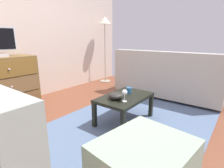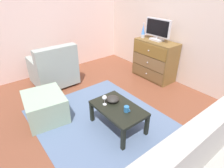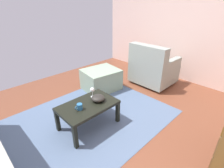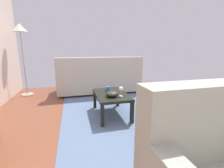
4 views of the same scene
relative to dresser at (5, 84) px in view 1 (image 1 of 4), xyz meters
The scene contains 11 objects.
ground_plane 1.84m from the dresser, 71.87° to the right, with size 5.31×4.49×0.05m, color brown.
wall_accent_rear 1.07m from the dresser, 29.30° to the left, with size 5.31×0.12×2.59m, color beige.
area_rug 2.09m from the dresser, 68.28° to the right, with size 2.60×1.90×0.01m, color slate.
dresser is the anchor object (origin of this frame).
coffee_table 1.96m from the dresser, 65.12° to the right, with size 0.82×0.52×0.38m.
wine_glass 1.99m from the dresser, 71.22° to the right, with size 0.07×0.07×0.16m.
mug 2.00m from the dresser, 60.82° to the right, with size 0.11×0.08×0.08m.
bowl_decorative 1.86m from the dresser, 69.40° to the right, with size 0.20×0.20×0.09m, color #272622.
couch_large 2.93m from the dresser, 38.59° to the right, with size 0.85×2.08×0.92m.
ottoman 2.56m from the dresser, 92.21° to the right, with size 0.70×0.60×0.43m, color #89A389.
standing_lamp 2.69m from the dresser, ahead, with size 0.32×0.32×1.68m.
Camera 1 is at (-1.70, -1.34, 1.17)m, focal length 28.29 mm.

